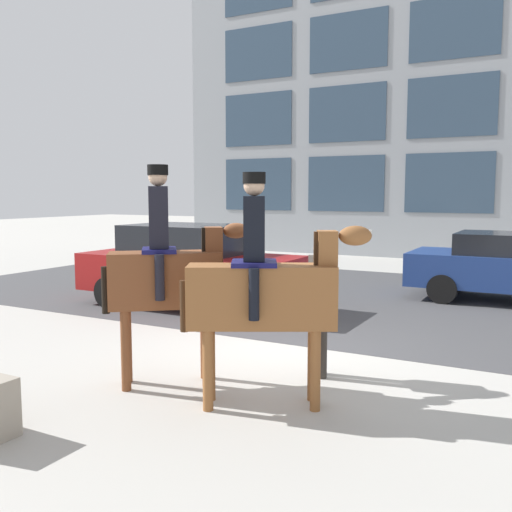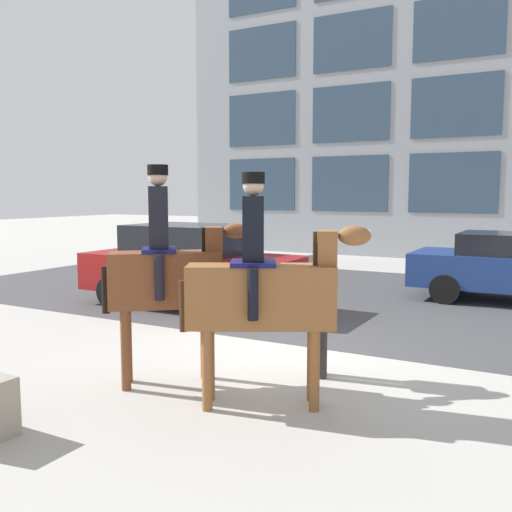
{
  "view_description": "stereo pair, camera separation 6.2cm",
  "coord_description": "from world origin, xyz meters",
  "px_view_note": "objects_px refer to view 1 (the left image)",
  "views": [
    {
      "loc": [
        3.41,
        -7.16,
        2.28
      ],
      "look_at": [
        0.16,
        -1.11,
        1.52
      ],
      "focal_mm": 40.0,
      "sensor_mm": 36.0,
      "label": 1
    },
    {
      "loc": [
        3.46,
        -7.13,
        2.28
      ],
      "look_at": [
        0.16,
        -1.11,
        1.52
      ],
      "focal_mm": 40.0,
      "sensor_mm": 36.0,
      "label": 2
    }
  ],
  "objects_px": {
    "mounted_horse_lead": "(168,273)",
    "mounted_horse_companion": "(265,289)",
    "pedestrian_bystander": "(320,297)",
    "street_car_near_lane": "(189,265)"
  },
  "relations": [
    {
      "from": "mounted_horse_lead",
      "to": "pedestrian_bystander",
      "type": "distance_m",
      "value": 1.88
    },
    {
      "from": "pedestrian_bystander",
      "to": "street_car_near_lane",
      "type": "height_order",
      "value": "pedestrian_bystander"
    },
    {
      "from": "pedestrian_bystander",
      "to": "mounted_horse_lead",
      "type": "bearing_deg",
      "value": -0.28
    },
    {
      "from": "mounted_horse_companion",
      "to": "mounted_horse_lead",
      "type": "bearing_deg",
      "value": 148.83
    },
    {
      "from": "pedestrian_bystander",
      "to": "street_car_near_lane",
      "type": "xyz_separation_m",
      "value": [
        -3.98,
        2.89,
        -0.17
      ]
    },
    {
      "from": "pedestrian_bystander",
      "to": "street_car_near_lane",
      "type": "bearing_deg",
      "value": -73.54
    },
    {
      "from": "mounted_horse_lead",
      "to": "pedestrian_bystander",
      "type": "xyz_separation_m",
      "value": [
        1.47,
        1.12,
        -0.33
      ]
    },
    {
      "from": "mounted_horse_lead",
      "to": "mounted_horse_companion",
      "type": "bearing_deg",
      "value": -40.83
    },
    {
      "from": "mounted_horse_lead",
      "to": "pedestrian_bystander",
      "type": "relative_size",
      "value": 1.52
    },
    {
      "from": "mounted_horse_companion",
      "to": "street_car_near_lane",
      "type": "distance_m",
      "value": 5.62
    }
  ]
}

